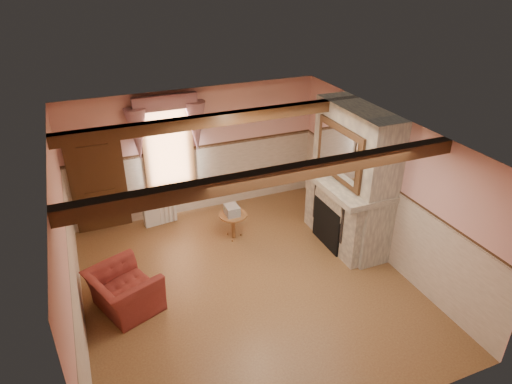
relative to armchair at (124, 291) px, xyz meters
name	(u,v)px	position (x,y,z in m)	size (l,w,h in m)	color
floor	(247,285)	(2.06, -0.24, -0.35)	(5.50, 6.00, 0.01)	brown
ceiling	(246,137)	(2.06, -0.24, 2.45)	(5.50, 6.00, 0.01)	silver
wall_back	(196,152)	(2.06, 2.76, 1.05)	(5.50, 0.02, 2.80)	#DE9F99
wall_front	(346,348)	(2.06, -3.24, 1.05)	(5.50, 0.02, 2.80)	#DE9F99
wall_left	(67,255)	(-0.69, -0.24, 1.05)	(0.02, 6.00, 2.80)	#DE9F99
wall_right	(386,188)	(4.81, -0.24, 1.05)	(0.02, 6.00, 2.80)	#DE9F99
wainscot	(247,250)	(2.06, -0.24, 0.40)	(5.50, 6.00, 1.50)	beige
chair_rail	(246,212)	(2.06, -0.24, 1.15)	(5.50, 6.00, 0.08)	black
firebox	(330,224)	(4.06, 0.36, 0.10)	(0.20, 0.95, 0.90)	black
armchair	(124,291)	(0.00, 0.00, 0.00)	(1.08, 0.94, 0.70)	maroon
side_table	(233,226)	(2.36, 1.31, -0.08)	(0.57, 0.57, 0.55)	brown
book_stack	(232,210)	(2.34, 1.31, 0.30)	(0.26, 0.32, 0.20)	#B7AD8C
radiator	(160,211)	(1.09, 2.46, -0.05)	(0.70, 0.18, 0.60)	silver
bowl	(347,178)	(4.31, 0.31, 1.11)	(0.33, 0.33, 0.08)	brown
mantel_clock	(328,161)	(4.31, 1.00, 1.17)	(0.14, 0.24, 0.20)	black
oil_lamp	(335,165)	(4.31, 0.72, 1.21)	(0.11, 0.11, 0.28)	gold
candle_red	(370,193)	(4.31, -0.44, 1.15)	(0.06, 0.06, 0.16)	#9D2913
jar_yellow	(362,188)	(4.31, -0.19, 1.13)	(0.06, 0.06, 0.12)	gold
fireplace	(353,178)	(4.49, 0.36, 1.05)	(0.85, 2.00, 2.80)	gray
mantel	(344,181)	(4.31, 0.36, 1.01)	(1.05, 2.05, 0.12)	gray
overmantel_mirror	(339,153)	(4.12, 0.36, 1.62)	(0.06, 1.44, 1.04)	silver
door	(98,184)	(-0.04, 2.70, 0.70)	(1.10, 0.10, 2.10)	black
window	(168,145)	(1.46, 2.73, 1.30)	(1.06, 0.08, 2.02)	white
window_drapes	(166,119)	(1.46, 2.64, 1.90)	(1.30, 0.14, 1.40)	gray
ceiling_beam_front	(280,175)	(2.06, -1.44, 2.35)	(5.50, 0.18, 0.20)	black
ceiling_beam_back	(220,119)	(2.06, 0.96, 2.35)	(5.50, 0.18, 0.20)	black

